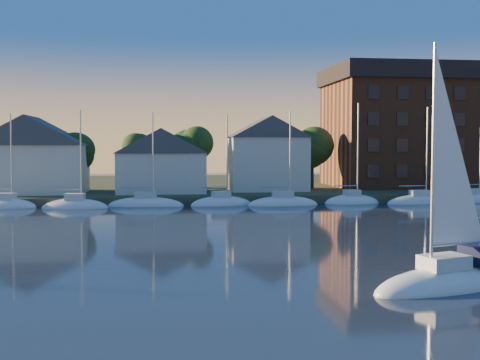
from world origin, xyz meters
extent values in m
plane|color=black|center=(0.00, 0.00, 0.00)|extent=(260.00, 260.00, 0.00)
cube|color=#313921|center=(0.00, 75.00, 0.00)|extent=(160.00, 50.00, 2.00)
cube|color=brown|center=(0.00, 52.00, 0.00)|extent=(120.00, 3.00, 1.00)
cube|color=beige|center=(-22.00, 58.00, 4.00)|extent=(13.00, 9.00, 6.00)
cube|color=beige|center=(-6.00, 57.00, 3.50)|extent=(11.00, 8.00, 5.00)
cube|color=beige|center=(8.00, 59.00, 4.50)|extent=(10.00, 8.00, 7.00)
cube|color=brown|center=(34.00, 65.00, 8.50)|extent=(30.00, 16.00, 15.00)
cube|color=black|center=(34.00, 65.00, 17.20)|extent=(31.00, 17.00, 2.40)
cylinder|color=#3C271B|center=(-26.00, 63.00, 2.75)|extent=(0.50, 0.50, 3.50)
sphere|color=#183312|center=(-26.00, 63.00, 7.20)|extent=(5.40, 5.40, 5.40)
cylinder|color=#3C271B|center=(-18.00, 63.00, 2.75)|extent=(0.50, 0.50, 3.50)
sphere|color=#183312|center=(-18.00, 63.00, 7.20)|extent=(5.40, 5.40, 5.40)
cylinder|color=#3C271B|center=(-10.00, 63.00, 2.75)|extent=(0.50, 0.50, 3.50)
sphere|color=#183312|center=(-10.00, 63.00, 7.20)|extent=(5.40, 5.40, 5.40)
cylinder|color=#3C271B|center=(-2.00, 63.00, 2.75)|extent=(0.50, 0.50, 3.50)
sphere|color=#183312|center=(-2.00, 63.00, 7.20)|extent=(5.40, 5.40, 5.40)
cylinder|color=#3C271B|center=(6.00, 63.00, 2.75)|extent=(0.50, 0.50, 3.50)
sphere|color=#183312|center=(6.00, 63.00, 7.20)|extent=(5.40, 5.40, 5.40)
cylinder|color=#3C271B|center=(14.00, 63.00, 2.75)|extent=(0.50, 0.50, 3.50)
sphere|color=#183312|center=(14.00, 63.00, 7.20)|extent=(5.40, 5.40, 5.40)
cylinder|color=#3C271B|center=(22.00, 63.00, 2.75)|extent=(0.50, 0.50, 3.50)
sphere|color=#183312|center=(22.00, 63.00, 7.20)|extent=(5.40, 5.40, 5.40)
cylinder|color=#3C271B|center=(30.00, 63.00, 2.75)|extent=(0.50, 0.50, 3.50)
sphere|color=#183312|center=(30.00, 63.00, 7.20)|extent=(5.40, 5.40, 5.40)
cylinder|color=#3C271B|center=(38.00, 63.00, 2.75)|extent=(0.50, 0.50, 3.50)
sphere|color=#183312|center=(38.00, 63.00, 7.20)|extent=(5.40, 5.40, 5.40)
cylinder|color=#A5A8AD|center=(-23.25, 49.00, 5.95)|extent=(0.16, 0.16, 10.00)
ellipsoid|color=white|center=(-16.00, 49.00, 0.00)|extent=(7.50, 2.40, 2.20)
cube|color=silver|center=(-16.00, 49.00, 1.30)|extent=(2.10, 1.32, 0.70)
cylinder|color=#A5A8AD|center=(-15.25, 49.00, 5.95)|extent=(0.16, 0.16, 10.00)
cylinder|color=#A5A8AD|center=(-16.82, 49.00, 2.15)|extent=(3.15, 0.12, 0.12)
ellipsoid|color=white|center=(-8.00, 49.00, 0.00)|extent=(7.50, 2.40, 2.20)
cube|color=silver|center=(-8.00, 49.00, 1.30)|extent=(2.10, 1.32, 0.70)
cylinder|color=#A5A8AD|center=(-7.25, 49.00, 5.95)|extent=(0.16, 0.16, 10.00)
cylinder|color=#A5A8AD|center=(-8.82, 49.00, 2.15)|extent=(3.15, 0.12, 0.12)
ellipsoid|color=white|center=(0.00, 49.00, 0.00)|extent=(7.50, 2.40, 2.20)
cube|color=silver|center=(0.00, 49.00, 1.30)|extent=(2.10, 1.32, 0.70)
cylinder|color=#A5A8AD|center=(0.75, 49.00, 5.95)|extent=(0.16, 0.16, 10.00)
cylinder|color=#A5A8AD|center=(-0.82, 49.00, 2.15)|extent=(3.15, 0.12, 0.12)
ellipsoid|color=white|center=(8.00, 49.00, 0.00)|extent=(7.50, 2.40, 2.20)
cube|color=silver|center=(8.00, 49.00, 1.30)|extent=(2.10, 1.32, 0.70)
cylinder|color=#A5A8AD|center=(8.75, 49.00, 5.95)|extent=(0.16, 0.16, 10.00)
cylinder|color=#A5A8AD|center=(7.17, 49.00, 2.15)|extent=(3.15, 0.12, 0.12)
ellipsoid|color=white|center=(16.00, 49.00, 0.00)|extent=(7.50, 2.40, 2.20)
cube|color=silver|center=(16.00, 49.00, 1.30)|extent=(2.10, 1.32, 0.70)
cylinder|color=#A5A8AD|center=(16.75, 49.00, 5.95)|extent=(0.16, 0.16, 10.00)
cylinder|color=#A5A8AD|center=(15.18, 49.00, 2.15)|extent=(3.15, 0.12, 0.12)
ellipsoid|color=white|center=(24.00, 49.00, 0.00)|extent=(7.50, 2.40, 2.20)
cube|color=silver|center=(24.00, 49.00, 1.30)|extent=(2.10, 1.32, 0.70)
cylinder|color=#A5A8AD|center=(24.75, 49.00, 5.95)|extent=(0.16, 0.16, 10.00)
cylinder|color=#A5A8AD|center=(23.18, 49.00, 2.15)|extent=(3.15, 0.12, 0.12)
ellipsoid|color=white|center=(32.00, 49.00, 0.00)|extent=(7.50, 2.40, 2.20)
cube|color=silver|center=(32.00, 49.00, 1.30)|extent=(2.10, 1.32, 0.70)
cylinder|color=#A5A8AD|center=(31.18, 49.00, 2.15)|extent=(3.15, 0.12, 0.12)
ellipsoid|color=white|center=(7.76, 7.62, 0.00)|extent=(8.64, 4.96, 2.20)
cube|color=silver|center=(7.76, 7.62, 1.30)|extent=(2.63, 2.07, 0.70)
cylinder|color=#A5A8AD|center=(6.98, 7.38, 6.43)|extent=(0.16, 0.16, 10.97)
cylinder|color=#A5A8AD|center=(8.63, 7.89, 2.15)|extent=(3.34, 1.13, 0.12)
cube|color=black|center=(9.96, 8.30, 1.50)|extent=(1.81, 1.93, 0.90)
camera|label=1|loc=(-5.96, -20.01, 7.06)|focal=45.00mm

